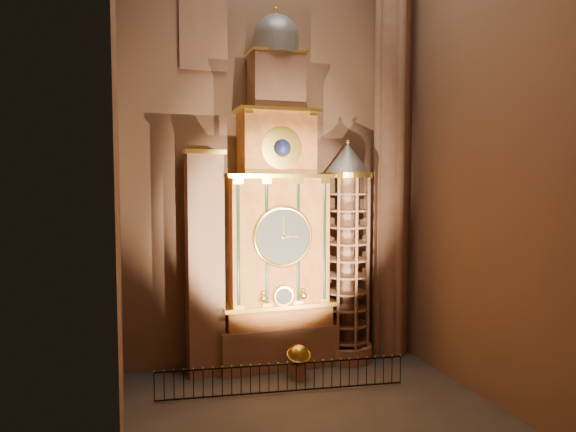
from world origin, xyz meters
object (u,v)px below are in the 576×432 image
object	(u,v)px
astronomical_clock	(277,227)
portrait_tower	(205,262)
stair_turret	(347,254)
celestial_globe	(299,359)
iron_railing	(283,378)

from	to	relation	value
astronomical_clock	portrait_tower	xyz separation A→B (m)	(-3.40, 0.02, -1.53)
astronomical_clock	portrait_tower	distance (m)	3.73
stair_turret	celestial_globe	distance (m)	5.58
astronomical_clock	celestial_globe	world-z (taller)	astronomical_clock
celestial_globe	astronomical_clock	bearing A→B (deg)	102.26
iron_railing	celestial_globe	bearing A→B (deg)	48.13
iron_railing	stair_turret	bearing A→B (deg)	35.45
astronomical_clock	stair_turret	distance (m)	3.78
portrait_tower	celestial_globe	bearing A→B (deg)	-27.64
stair_turret	celestial_globe	xyz separation A→B (m)	(-3.07, -1.73, -4.33)
celestial_globe	iron_railing	size ratio (longest dim) A/B	0.15
astronomical_clock	stair_turret	xyz separation A→B (m)	(3.50, -0.26, -1.41)
portrait_tower	stair_turret	xyz separation A→B (m)	(6.90, -0.28, 0.12)
astronomical_clock	stair_turret	size ratio (longest dim) A/B	1.55
celestial_globe	stair_turret	bearing A→B (deg)	29.36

